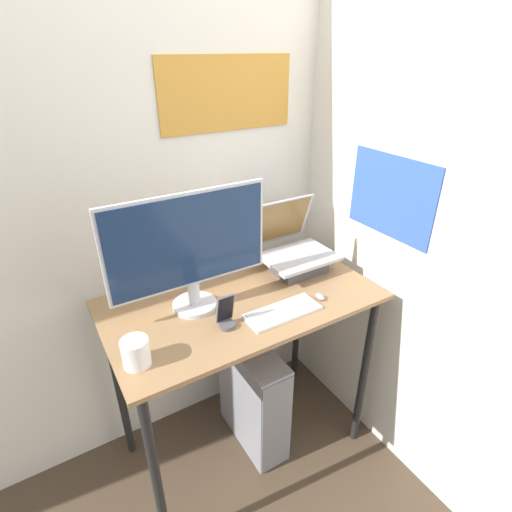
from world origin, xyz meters
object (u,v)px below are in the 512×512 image
at_px(laptop, 295,254).
at_px(keyboard, 283,312).
at_px(monitor, 190,250).
at_px(cell_phone, 226,316).
at_px(mouse, 320,297).
at_px(computer_tower, 253,396).

xyz_separation_m(laptop, keyboard, (-0.26, -0.27, -0.07)).
relative_size(monitor, cell_phone, 4.62).
relative_size(keyboard, mouse, 6.17).
xyz_separation_m(monitor, mouse, (0.47, -0.22, -0.25)).
relative_size(keyboard, computer_tower, 0.53).
xyz_separation_m(keyboard, cell_phone, (-0.23, 0.04, 0.04)).
relative_size(laptop, cell_phone, 2.38).
height_order(monitor, mouse, monitor).
bearing_deg(monitor, laptop, 4.93).
xyz_separation_m(laptop, cell_phone, (-0.48, -0.23, -0.03)).
relative_size(laptop, monitor, 0.52).
distance_m(monitor, keyboard, 0.44).
height_order(monitor, cell_phone, monitor).
bearing_deg(cell_phone, computer_tower, 36.78).
height_order(keyboard, cell_phone, cell_phone).
xyz_separation_m(monitor, cell_phone, (0.05, -0.18, -0.21)).
xyz_separation_m(keyboard, mouse, (0.19, 0.00, 0.00)).
height_order(monitor, keyboard, monitor).
distance_m(mouse, cell_phone, 0.43).
bearing_deg(cell_phone, monitor, 105.45).
bearing_deg(keyboard, cell_phone, 169.19).
relative_size(laptop, computer_tower, 0.56).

